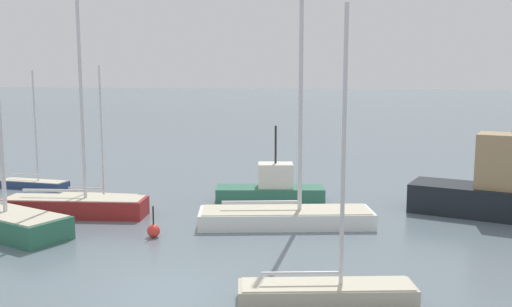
{
  "coord_description": "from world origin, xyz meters",
  "views": [
    {
      "loc": [
        6.75,
        -13.85,
        6.2
      ],
      "look_at": [
        0.0,
        10.07,
        2.76
      ],
      "focal_mm": 38.28,
      "sensor_mm": 36.0,
      "label": 1
    }
  ],
  "objects_px": {
    "sailboat_4": "(98,197)",
    "fishing_boat_1": "(504,189)",
    "channel_buoy_0": "(154,230)",
    "sailboat_2": "(327,287)",
    "sailboat_5": "(34,182)",
    "sailboat_0": "(75,204)",
    "sailboat_1": "(286,212)",
    "fishing_boat_0": "(272,189)"
  },
  "relations": [
    {
      "from": "fishing_boat_1",
      "to": "channel_buoy_0",
      "type": "relative_size",
      "value": 6.47
    },
    {
      "from": "sailboat_5",
      "to": "sailboat_0",
      "type": "bearing_deg",
      "value": -39.15
    },
    {
      "from": "sailboat_2",
      "to": "sailboat_1",
      "type": "bearing_deg",
      "value": 93.57
    },
    {
      "from": "sailboat_1",
      "to": "fishing_boat_1",
      "type": "distance_m",
      "value": 9.92
    },
    {
      "from": "sailboat_4",
      "to": "fishing_boat_1",
      "type": "height_order",
      "value": "sailboat_4"
    },
    {
      "from": "sailboat_5",
      "to": "sailboat_2",
      "type": "bearing_deg",
      "value": -31.54
    },
    {
      "from": "sailboat_4",
      "to": "channel_buoy_0",
      "type": "relative_size",
      "value": 5.47
    },
    {
      "from": "fishing_boat_1",
      "to": "sailboat_2",
      "type": "bearing_deg",
      "value": -105.51
    },
    {
      "from": "sailboat_5",
      "to": "channel_buoy_0",
      "type": "xyz_separation_m",
      "value": [
        10.91,
        -6.95,
        -0.05
      ]
    },
    {
      "from": "sailboat_4",
      "to": "fishing_boat_1",
      "type": "xyz_separation_m",
      "value": [
        18.99,
        2.49,
        0.97
      ]
    },
    {
      "from": "sailboat_0",
      "to": "sailboat_1",
      "type": "bearing_deg",
      "value": -5.64
    },
    {
      "from": "sailboat_0",
      "to": "channel_buoy_0",
      "type": "relative_size",
      "value": 7.76
    },
    {
      "from": "sailboat_5",
      "to": "fishing_boat_1",
      "type": "bearing_deg",
      "value": 0.3
    },
    {
      "from": "sailboat_1",
      "to": "fishing_boat_0",
      "type": "xyz_separation_m",
      "value": [
        -1.68,
        4.16,
        0.09
      ]
    },
    {
      "from": "sailboat_2",
      "to": "fishing_boat_1",
      "type": "relative_size",
      "value": 1.01
    },
    {
      "from": "fishing_boat_1",
      "to": "sailboat_4",
      "type": "bearing_deg",
      "value": -159.45
    },
    {
      "from": "sailboat_1",
      "to": "sailboat_2",
      "type": "xyz_separation_m",
      "value": [
        2.84,
        -7.42,
        -0.17
      ]
    },
    {
      "from": "sailboat_1",
      "to": "fishing_boat_1",
      "type": "xyz_separation_m",
      "value": [
        9.05,
        3.99,
        0.74
      ]
    },
    {
      "from": "sailboat_1",
      "to": "fishing_boat_1",
      "type": "relative_size",
      "value": 1.6
    },
    {
      "from": "fishing_boat_0",
      "to": "fishing_boat_1",
      "type": "bearing_deg",
      "value": -16.36
    },
    {
      "from": "fishing_boat_0",
      "to": "channel_buoy_0",
      "type": "distance_m",
      "value": 7.83
    },
    {
      "from": "fishing_boat_1",
      "to": "channel_buoy_0",
      "type": "bearing_deg",
      "value": -139.61
    },
    {
      "from": "sailboat_4",
      "to": "sailboat_5",
      "type": "bearing_deg",
      "value": 150.03
    },
    {
      "from": "sailboat_0",
      "to": "sailboat_1",
      "type": "relative_size",
      "value": 0.75
    },
    {
      "from": "sailboat_1",
      "to": "channel_buoy_0",
      "type": "bearing_deg",
      "value": -163.85
    },
    {
      "from": "fishing_boat_0",
      "to": "fishing_boat_1",
      "type": "distance_m",
      "value": 10.75
    },
    {
      "from": "sailboat_4",
      "to": "channel_buoy_0",
      "type": "bearing_deg",
      "value": -47.72
    },
    {
      "from": "sailboat_0",
      "to": "sailboat_4",
      "type": "relative_size",
      "value": 1.42
    },
    {
      "from": "sailboat_2",
      "to": "sailboat_4",
      "type": "bearing_deg",
      "value": 127.73
    },
    {
      "from": "sailboat_4",
      "to": "fishing_boat_1",
      "type": "bearing_deg",
      "value": 0.5
    },
    {
      "from": "sailboat_4",
      "to": "sailboat_2",
      "type": "bearing_deg",
      "value": -41.89
    },
    {
      "from": "sailboat_0",
      "to": "sailboat_4",
      "type": "xyz_separation_m",
      "value": [
        -0.39,
        2.51,
        -0.21
      ]
    },
    {
      "from": "fishing_boat_0",
      "to": "sailboat_2",
      "type": "bearing_deg",
      "value": -84.14
    },
    {
      "from": "channel_buoy_0",
      "to": "sailboat_2",
      "type": "bearing_deg",
      "value": -30.18
    },
    {
      "from": "fishing_boat_1",
      "to": "sailboat_5",
      "type": "bearing_deg",
      "value": -166.66
    },
    {
      "from": "sailboat_0",
      "to": "sailboat_1",
      "type": "xyz_separation_m",
      "value": [
        9.55,
        1.01,
        0.03
      ]
    },
    {
      "from": "sailboat_5",
      "to": "fishing_boat_1",
      "type": "distance_m",
      "value": 24.61
    },
    {
      "from": "sailboat_4",
      "to": "fishing_boat_0",
      "type": "height_order",
      "value": "sailboat_4"
    },
    {
      "from": "sailboat_4",
      "to": "sailboat_1",
      "type": "bearing_deg",
      "value": -15.52
    },
    {
      "from": "sailboat_1",
      "to": "sailboat_2",
      "type": "bearing_deg",
      "value": -86.59
    },
    {
      "from": "sailboat_1",
      "to": "sailboat_0",
      "type": "bearing_deg",
      "value": 168.56
    },
    {
      "from": "sailboat_2",
      "to": "sailboat_5",
      "type": "xyz_separation_m",
      "value": [
        -18.38,
        11.29,
        -0.08
      ]
    }
  ]
}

